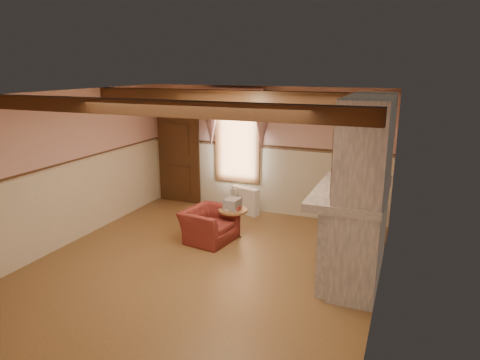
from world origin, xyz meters
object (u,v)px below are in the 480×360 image
at_px(side_table, 233,223).
at_px(oil_lamp, 358,170).
at_px(radiator, 245,200).
at_px(mantel_clock, 357,173).
at_px(bowl, 353,184).
at_px(armchair, 209,225).

relative_size(side_table, oil_lamp, 1.99).
xyz_separation_m(side_table, radiator, (-0.28, 1.34, 0.02)).
bearing_deg(mantel_clock, bowl, -90.00).
xyz_separation_m(radiator, mantel_clock, (2.55, -1.49, 1.22)).
height_order(side_table, radiator, radiator).
height_order(armchair, radiator, armchair).
height_order(side_table, mantel_clock, mantel_clock).
relative_size(radiator, mantel_clock, 2.92).
bearing_deg(radiator, mantel_clock, -11.83).
distance_m(side_table, mantel_clock, 2.60).
xyz_separation_m(armchair, side_table, (0.34, 0.35, -0.03)).
bearing_deg(side_table, oil_lamp, -3.52).
height_order(side_table, bowl, bowl).
bearing_deg(armchair, bowl, -88.36).
bearing_deg(bowl, mantel_clock, 90.00).
distance_m(radiator, mantel_clock, 3.20).
relative_size(armchair, radiator, 1.36).
distance_m(armchair, bowl, 2.87).
xyz_separation_m(radiator, oil_lamp, (2.55, -1.48, 1.26)).
distance_m(armchair, side_table, 0.49).
relative_size(mantel_clock, oil_lamp, 0.86).
relative_size(radiator, oil_lamp, 2.50).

